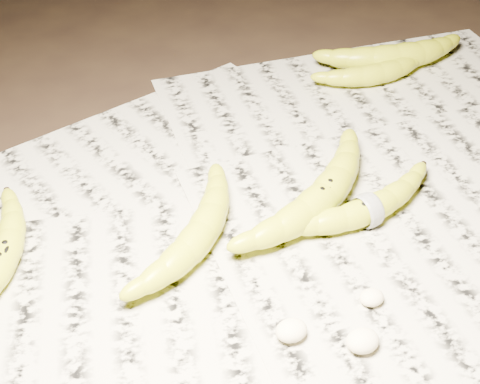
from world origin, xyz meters
name	(u,v)px	position (x,y,z in m)	size (l,w,h in m)	color
ground	(277,242)	(0.00, 0.00, 0.00)	(3.00, 3.00, 0.00)	black
newspaper_patch	(300,221)	(0.04, 0.02, 0.00)	(0.90, 0.70, 0.01)	#B3AE99
banana_left_a	(2,256)	(-0.28, 0.07, 0.02)	(0.18, 0.05, 0.03)	#B5C418
banana_left_b	(201,231)	(-0.08, 0.02, 0.03)	(0.19, 0.06, 0.04)	#B5C418
banana_center	(324,194)	(0.07, 0.02, 0.03)	(0.22, 0.07, 0.04)	#B5C418
banana_taped	(368,208)	(0.11, -0.01, 0.02)	(0.19, 0.05, 0.03)	#B5C418
banana_upper_a	(380,71)	(0.28, 0.25, 0.02)	(0.17, 0.05, 0.03)	#B5C418
banana_upper_b	(396,55)	(0.32, 0.27, 0.03)	(0.20, 0.07, 0.04)	#B5C418
measuring_tape	(368,208)	(0.11, -0.01, 0.02)	(0.04, 0.04, 0.00)	white
flesh_chunk_a	(292,328)	(-0.04, -0.13, 0.02)	(0.03, 0.03, 0.02)	#FEEEC5
flesh_chunk_b	(363,338)	(0.01, -0.16, 0.02)	(0.03, 0.03, 0.02)	#FEEEC5
flesh_chunk_c	(372,295)	(0.05, -0.12, 0.02)	(0.03, 0.02, 0.01)	#FEEEC5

